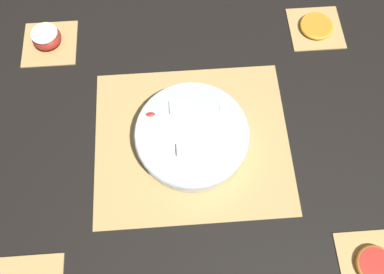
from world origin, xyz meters
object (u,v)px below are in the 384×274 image
fruit_salad_bowl (192,135)px  apple_half (47,38)px  grapefruit_slice (375,265)px  orange_slice_whole (317,26)px

fruit_salad_bowl → apple_half: fruit_salad_bowl is taller
grapefruit_slice → orange_slice_whole: bearing=-90.0°
apple_half → grapefruit_slice: 0.91m
grapefruit_slice → apple_half: bearing=-40.5°
fruit_salad_bowl → orange_slice_whole: bearing=-139.5°
apple_half → orange_slice_whole: bearing=-180.0°
fruit_salad_bowl → orange_slice_whole: 0.45m
fruit_salad_bowl → apple_half: size_ratio=3.53×
apple_half → grapefruit_slice: size_ratio=0.92×
fruit_salad_bowl → apple_half: bearing=-40.4°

